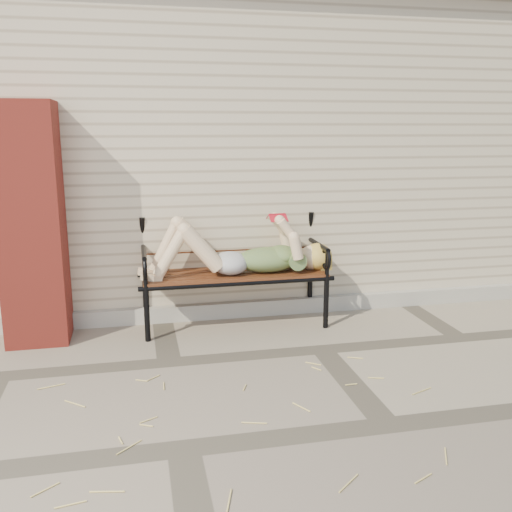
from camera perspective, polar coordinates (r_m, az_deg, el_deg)
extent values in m
plane|color=gray|center=(4.79, 6.65, -9.26)|extent=(80.00, 80.00, 0.00)
cube|color=#C4B499|center=(7.35, -0.66, 10.51)|extent=(8.00, 4.00, 3.00)
cube|color=#463632|center=(7.47, -0.70, 23.27)|extent=(8.30, 4.30, 0.30)
cube|color=#A09E91|center=(5.63, 3.50, -4.97)|extent=(8.00, 0.10, 0.15)
cube|color=#A73025|center=(5.08, -21.52, 2.93)|extent=(0.50, 0.50, 2.00)
cylinder|color=black|center=(4.94, -10.86, -5.71)|extent=(0.05, 0.05, 0.49)
cylinder|color=black|center=(5.40, -11.00, -4.11)|extent=(0.05, 0.05, 0.49)
cylinder|color=black|center=(5.21, 7.03, -4.60)|extent=(0.05, 0.05, 0.49)
cylinder|color=black|center=(5.65, 5.42, -3.17)|extent=(0.05, 0.05, 0.49)
cube|color=brown|center=(5.17, -2.18, -1.83)|extent=(1.64, 0.53, 0.03)
cylinder|color=black|center=(4.95, -1.68, -2.77)|extent=(1.73, 0.04, 0.04)
cylinder|color=black|center=(5.41, -2.62, -1.42)|extent=(1.73, 0.04, 0.04)
torus|color=black|center=(5.42, -2.89, 4.64)|extent=(0.30, 0.04, 0.30)
ellipsoid|color=#0B404E|center=(5.17, 1.17, -0.36)|extent=(0.58, 0.33, 0.23)
ellipsoid|color=#0B404E|center=(5.19, 2.56, 0.12)|extent=(0.28, 0.32, 0.17)
ellipsoid|color=#B0B0B5|center=(5.11, -2.60, -0.72)|extent=(0.32, 0.37, 0.20)
sphere|color=#D5B68F|center=(5.28, 5.62, -0.14)|extent=(0.24, 0.24, 0.24)
ellipsoid|color=tan|center=(5.30, 6.18, -0.05)|extent=(0.27, 0.27, 0.25)
cube|color=#A21220|center=(5.11, 2.14, 4.17)|extent=(0.15, 0.02, 0.02)
cube|color=white|center=(5.08, 2.26, 3.77)|extent=(0.15, 0.09, 0.05)
cube|color=white|center=(5.16, 2.01, 3.92)|extent=(0.15, 0.09, 0.05)
cube|color=#A21220|center=(5.07, 2.27, 3.81)|extent=(0.16, 0.10, 0.06)
cube|color=#A21220|center=(5.16, 2.00, 3.97)|extent=(0.16, 0.10, 0.06)
cylinder|color=#D6BE68|center=(4.28, -3.38, -11.84)|extent=(0.14, 0.08, 0.01)
cylinder|color=#D6BE68|center=(3.69, 20.45, -16.99)|extent=(0.16, 0.02, 0.01)
cylinder|color=#D6BE68|center=(3.72, -5.11, -15.90)|extent=(0.04, 0.09, 0.01)
cylinder|color=#D6BE68|center=(3.58, -3.94, -17.12)|extent=(0.10, 0.09, 0.01)
cylinder|color=#D6BE68|center=(3.95, -12.70, -14.42)|extent=(0.07, 0.06, 0.01)
cylinder|color=#D6BE68|center=(4.39, -2.68, -11.19)|extent=(0.03, 0.11, 0.01)
cylinder|color=#D6BE68|center=(3.24, -6.91, -20.67)|extent=(0.13, 0.14, 0.01)
cylinder|color=#D6BE68|center=(3.21, 12.77, -21.32)|extent=(0.12, 0.02, 0.01)
cylinder|color=#D6BE68|center=(3.67, -2.05, -16.27)|extent=(0.13, 0.08, 0.01)
cylinder|color=#D6BE68|center=(4.06, 5.36, -13.31)|extent=(0.14, 0.14, 0.01)
cylinder|color=#D6BE68|center=(3.61, 12.10, -17.13)|extent=(0.04, 0.16, 0.01)
cylinder|color=#D6BE68|center=(3.18, 9.10, -21.50)|extent=(0.08, 0.09, 0.01)
cylinder|color=#D6BE68|center=(3.82, -17.22, -15.64)|extent=(0.05, 0.14, 0.01)
cylinder|color=#D6BE68|center=(4.35, -22.28, -12.43)|extent=(0.05, 0.16, 0.01)
cylinder|color=#D6BE68|center=(3.22, -14.76, -21.35)|extent=(0.14, 0.09, 0.01)
cylinder|color=#D6BE68|center=(3.65, -6.36, -16.59)|extent=(0.14, 0.04, 0.01)
cylinder|color=#D6BE68|center=(4.12, -7.64, -13.00)|extent=(0.16, 0.04, 0.01)
cylinder|color=#D6BE68|center=(3.49, 21.67, -18.97)|extent=(0.04, 0.15, 0.01)
cylinder|color=#D6BE68|center=(3.64, 3.71, -16.58)|extent=(0.18, 0.03, 0.01)
cylinder|color=#D6BE68|center=(4.16, -9.88, -12.84)|extent=(0.13, 0.16, 0.01)
cylinder|color=#D6BE68|center=(3.33, 18.19, -20.25)|extent=(0.04, 0.13, 0.01)
cylinder|color=#D6BE68|center=(3.27, 15.28, -20.75)|extent=(0.17, 0.09, 0.01)
cylinder|color=#D6BE68|center=(4.36, 15.14, -11.86)|extent=(0.09, 0.12, 0.01)
cylinder|color=#D6BE68|center=(3.96, 4.58, -14.00)|extent=(0.14, 0.04, 0.01)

